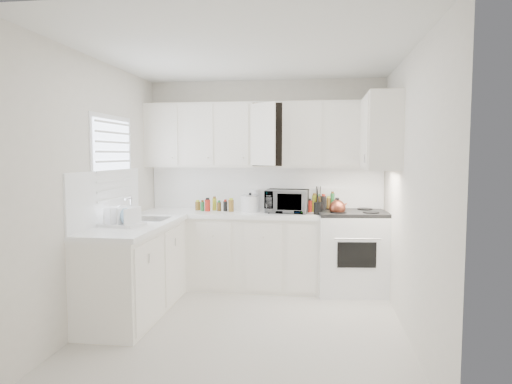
% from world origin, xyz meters
% --- Properties ---
extents(floor, '(3.20, 3.20, 0.00)m').
position_xyz_m(floor, '(0.00, 0.00, 0.00)').
color(floor, silver).
rests_on(floor, ground).
extents(ceiling, '(3.20, 3.20, 0.00)m').
position_xyz_m(ceiling, '(0.00, 0.00, 2.60)').
color(ceiling, white).
rests_on(ceiling, ground).
extents(wall_back, '(3.00, 0.00, 3.00)m').
position_xyz_m(wall_back, '(0.00, 1.60, 1.30)').
color(wall_back, white).
rests_on(wall_back, ground).
extents(wall_front, '(3.00, 0.00, 3.00)m').
position_xyz_m(wall_front, '(0.00, -1.60, 1.30)').
color(wall_front, white).
rests_on(wall_front, ground).
extents(wall_left, '(0.00, 3.20, 3.20)m').
position_xyz_m(wall_left, '(-1.50, 0.00, 1.30)').
color(wall_left, white).
rests_on(wall_left, ground).
extents(wall_right, '(0.00, 3.20, 3.20)m').
position_xyz_m(wall_right, '(1.50, 0.00, 1.30)').
color(wall_right, white).
rests_on(wall_right, ground).
extents(window_blinds, '(0.06, 0.96, 1.06)m').
position_xyz_m(window_blinds, '(-1.48, 0.35, 1.55)').
color(window_blinds, white).
rests_on(window_blinds, wall_left).
extents(lower_cabinets_back, '(2.22, 0.60, 0.90)m').
position_xyz_m(lower_cabinets_back, '(-0.39, 1.30, 0.45)').
color(lower_cabinets_back, white).
rests_on(lower_cabinets_back, floor).
extents(lower_cabinets_left, '(0.60, 1.60, 0.90)m').
position_xyz_m(lower_cabinets_left, '(-1.20, 0.20, 0.45)').
color(lower_cabinets_left, white).
rests_on(lower_cabinets_left, floor).
extents(countertop_back, '(2.24, 0.64, 0.05)m').
position_xyz_m(countertop_back, '(-0.39, 1.29, 0.93)').
color(countertop_back, white).
rests_on(countertop_back, lower_cabinets_back).
extents(countertop_left, '(0.64, 1.62, 0.05)m').
position_xyz_m(countertop_left, '(-1.19, 0.20, 0.93)').
color(countertop_left, white).
rests_on(countertop_left, lower_cabinets_left).
extents(backsplash_back, '(2.98, 0.02, 0.55)m').
position_xyz_m(backsplash_back, '(0.00, 1.59, 1.23)').
color(backsplash_back, white).
rests_on(backsplash_back, wall_back).
extents(backsplash_left, '(0.02, 1.60, 0.55)m').
position_xyz_m(backsplash_left, '(-1.49, 0.20, 1.23)').
color(backsplash_left, white).
rests_on(backsplash_left, wall_left).
extents(upper_cabinets_back, '(3.00, 0.33, 0.80)m').
position_xyz_m(upper_cabinets_back, '(0.00, 1.44, 1.50)').
color(upper_cabinets_back, white).
rests_on(upper_cabinets_back, wall_back).
extents(upper_cabinets_right, '(0.33, 0.90, 0.80)m').
position_xyz_m(upper_cabinets_right, '(1.33, 0.82, 1.50)').
color(upper_cabinets_right, white).
rests_on(upper_cabinets_right, wall_right).
extents(sink, '(0.42, 0.38, 0.30)m').
position_xyz_m(sink, '(-1.19, 0.55, 1.07)').
color(sink, gray).
rests_on(sink, countertop_left).
extents(stove, '(0.88, 0.75, 1.26)m').
position_xyz_m(stove, '(1.08, 1.29, 0.63)').
color(stove, white).
rests_on(stove, floor).
extents(tea_kettle, '(0.30, 0.28, 0.22)m').
position_xyz_m(tea_kettle, '(0.90, 1.13, 1.05)').
color(tea_kettle, maroon).
rests_on(tea_kettle, stove).
extents(frying_pan, '(0.44, 0.54, 0.04)m').
position_xyz_m(frying_pan, '(1.26, 1.45, 0.97)').
color(frying_pan, black).
rests_on(frying_pan, stove).
extents(microwave, '(0.53, 0.32, 0.34)m').
position_xyz_m(microwave, '(0.30, 1.31, 1.12)').
color(microwave, gray).
rests_on(microwave, countertop_back).
extents(rice_cooker, '(0.25, 0.25, 0.24)m').
position_xyz_m(rice_cooker, '(-0.16, 1.33, 1.07)').
color(rice_cooker, white).
rests_on(rice_cooker, countertop_back).
extents(paper_towel, '(0.12, 0.12, 0.27)m').
position_xyz_m(paper_towel, '(-0.12, 1.52, 1.08)').
color(paper_towel, white).
rests_on(paper_towel, countertop_back).
extents(utensil_crock, '(0.15, 0.15, 0.35)m').
position_xyz_m(utensil_crock, '(0.68, 1.18, 1.12)').
color(utensil_crock, black).
rests_on(utensil_crock, countertop_back).
extents(dish_rack, '(0.45, 0.38, 0.22)m').
position_xyz_m(dish_rack, '(-1.26, 0.04, 1.06)').
color(dish_rack, white).
rests_on(dish_rack, countertop_left).
extents(spice_left_0, '(0.06, 0.06, 0.13)m').
position_xyz_m(spice_left_0, '(-0.85, 1.42, 1.02)').
color(spice_left_0, brown).
rests_on(spice_left_0, countertop_back).
extents(spice_left_1, '(0.06, 0.06, 0.13)m').
position_xyz_m(spice_left_1, '(-0.78, 1.33, 1.02)').
color(spice_left_1, '#277739').
rests_on(spice_left_1, countertop_back).
extents(spice_left_2, '(0.06, 0.06, 0.13)m').
position_xyz_m(spice_left_2, '(-0.70, 1.42, 1.02)').
color(spice_left_2, red).
rests_on(spice_left_2, countertop_back).
extents(spice_left_3, '(0.06, 0.06, 0.13)m').
position_xyz_m(spice_left_3, '(-0.62, 1.33, 1.02)').
color(spice_left_3, '#D2E235').
rests_on(spice_left_3, countertop_back).
extents(spice_left_4, '(0.06, 0.06, 0.13)m').
position_xyz_m(spice_left_4, '(-0.55, 1.42, 1.02)').
color(spice_left_4, brown).
rests_on(spice_left_4, countertop_back).
extents(spice_left_5, '(0.06, 0.06, 0.13)m').
position_xyz_m(spice_left_5, '(-0.47, 1.33, 1.02)').
color(spice_left_5, black).
rests_on(spice_left_5, countertop_back).
extents(spice_left_6, '(0.06, 0.06, 0.13)m').
position_xyz_m(spice_left_6, '(-0.40, 1.42, 1.02)').
color(spice_left_6, brown).
rests_on(spice_left_6, countertop_back).
extents(sauce_right_0, '(0.06, 0.06, 0.19)m').
position_xyz_m(sauce_right_0, '(0.58, 1.46, 1.05)').
color(sauce_right_0, red).
rests_on(sauce_right_0, countertop_back).
extents(sauce_right_1, '(0.06, 0.06, 0.19)m').
position_xyz_m(sauce_right_1, '(0.64, 1.40, 1.05)').
color(sauce_right_1, '#D2E235').
rests_on(sauce_right_1, countertop_back).
extents(sauce_right_2, '(0.06, 0.06, 0.19)m').
position_xyz_m(sauce_right_2, '(0.69, 1.46, 1.05)').
color(sauce_right_2, brown).
rests_on(sauce_right_2, countertop_back).
extents(sauce_right_3, '(0.06, 0.06, 0.19)m').
position_xyz_m(sauce_right_3, '(0.74, 1.40, 1.05)').
color(sauce_right_3, black).
rests_on(sauce_right_3, countertop_back).
extents(sauce_right_4, '(0.06, 0.06, 0.19)m').
position_xyz_m(sauce_right_4, '(0.80, 1.46, 1.05)').
color(sauce_right_4, brown).
rests_on(sauce_right_4, countertop_back).
extents(sauce_right_5, '(0.06, 0.06, 0.19)m').
position_xyz_m(sauce_right_5, '(0.85, 1.40, 1.05)').
color(sauce_right_5, '#277739').
rests_on(sauce_right_5, countertop_back).
extents(sauce_right_6, '(0.06, 0.06, 0.19)m').
position_xyz_m(sauce_right_6, '(0.91, 1.46, 1.05)').
color(sauce_right_6, red).
rests_on(sauce_right_6, countertop_back).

